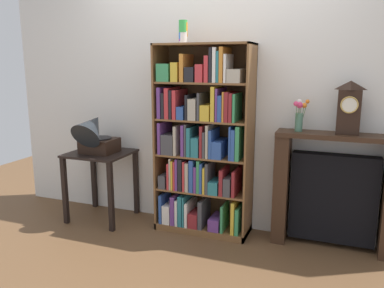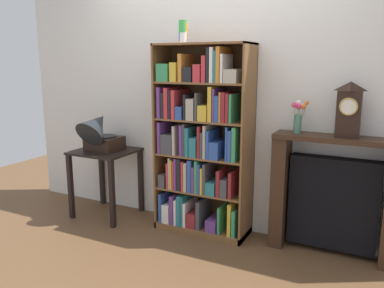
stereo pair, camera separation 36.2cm
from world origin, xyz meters
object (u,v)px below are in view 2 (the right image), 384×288
at_px(side_table_left, 106,165).
at_px(fireplace_mantel, 333,197).
at_px(cup_stack, 183,32).
at_px(flower_vase, 298,116).
at_px(gramophone, 99,132).
at_px(bookshelf, 201,146).
at_px(mantel_clock, 349,110).

bearing_deg(side_table_left, fireplace_mantel, 4.31).
bearing_deg(fireplace_mantel, side_table_left, -175.69).
bearing_deg(cup_stack, side_table_left, -176.16).
bearing_deg(flower_vase, gramophone, -173.27).
bearing_deg(gramophone, cup_stack, 8.48).
bearing_deg(flower_vase, cup_stack, -174.80).
height_order(cup_stack, fireplace_mantel, cup_stack).
distance_m(cup_stack, gramophone, 1.30).
relative_size(bookshelf, mantel_clock, 4.03).
relative_size(fireplace_mantel, flower_vase, 3.73).
distance_m(fireplace_mantel, flower_vase, 0.73).
distance_m(bookshelf, mantel_clock, 1.30).
bearing_deg(cup_stack, fireplace_mantel, 4.61).
bearing_deg(side_table_left, flower_vase, 4.57).
relative_size(cup_stack, side_table_left, 0.28).
relative_size(cup_stack, fireplace_mantel, 0.20).
bearing_deg(fireplace_mantel, flower_vase, -177.30).
relative_size(gramophone, fireplace_mantel, 0.47).
bearing_deg(bookshelf, side_table_left, -175.27).
bearing_deg(gramophone, flower_vase, 6.73).
relative_size(side_table_left, fireplace_mantel, 0.69).
height_order(mantel_clock, flower_vase, mantel_clock).
xyz_separation_m(cup_stack, side_table_left, (-0.88, -0.06, -1.30)).
distance_m(bookshelf, fireplace_mantel, 1.22).
height_order(side_table_left, fireplace_mantel, fireplace_mantel).
height_order(bookshelf, flower_vase, bookshelf).
bearing_deg(mantel_clock, side_table_left, -176.38).
bearing_deg(cup_stack, gramophone, -171.52).
bearing_deg(side_table_left, mantel_clock, 3.62).
xyz_separation_m(gramophone, fireplace_mantel, (2.22, 0.24, -0.40)).
xyz_separation_m(bookshelf, gramophone, (-1.05, -0.16, 0.08)).
height_order(bookshelf, gramophone, bookshelf).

